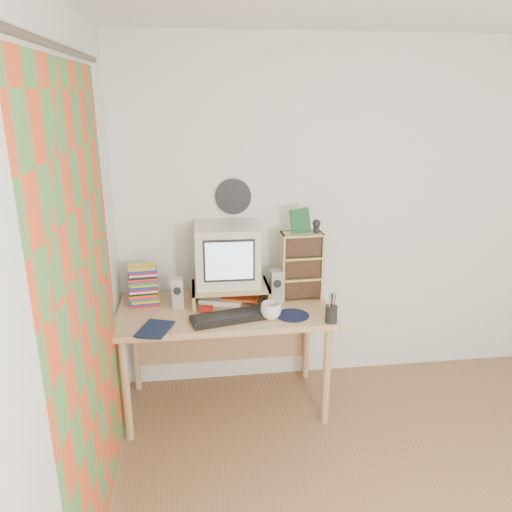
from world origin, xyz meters
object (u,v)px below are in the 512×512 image
object	(u,v)px
mug	(271,311)
diary	(142,326)
dvd_stack	(144,286)
cd_rack	(301,266)
keyboard	(231,317)
desk	(224,322)
crt_monitor	(227,255)

from	to	relation	value
mug	diary	world-z (taller)	mug
dvd_stack	cd_rack	size ratio (longest dim) A/B	0.56
dvd_stack	diary	distance (m)	0.40
keyboard	cd_rack	distance (m)	0.63
diary	dvd_stack	bearing A→B (deg)	110.66
desk	cd_rack	xyz separation A→B (m)	(0.54, 0.05, 0.37)
crt_monitor	diary	xyz separation A→B (m)	(-0.56, -0.41, -0.30)
keyboard	crt_monitor	bearing A→B (deg)	75.89
crt_monitor	keyboard	distance (m)	0.46
mug	keyboard	bearing A→B (deg)	176.73
desk	crt_monitor	distance (m)	0.47
mug	diary	distance (m)	0.80
keyboard	cd_rack	bearing A→B (deg)	17.75
mug	cd_rack	bearing A→B (deg)	50.63
crt_monitor	keyboard	size ratio (longest dim) A/B	0.85
keyboard	diary	bearing A→B (deg)	174.68
crt_monitor	diary	size ratio (longest dim) A/B	2.02
dvd_stack	keyboard	bearing A→B (deg)	-35.21
diary	crt_monitor	bearing A→B (deg)	55.07
dvd_stack	cd_rack	world-z (taller)	cd_rack
crt_monitor	desk	bearing A→B (deg)	-111.90
cd_rack	diary	bearing A→B (deg)	-162.81
desk	cd_rack	world-z (taller)	cd_rack
keyboard	dvd_stack	distance (m)	0.65
diary	keyboard	bearing A→B (deg)	26.15
keyboard	desk	bearing A→B (deg)	83.79
cd_rack	diary	distance (m)	1.14
keyboard	diary	xyz separation A→B (m)	(-0.55, -0.07, 0.00)
cd_rack	dvd_stack	bearing A→B (deg)	176.91
desk	diary	world-z (taller)	diary
diary	cd_rack	bearing A→B (deg)	38.11
cd_rack	crt_monitor	bearing A→B (deg)	173.71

